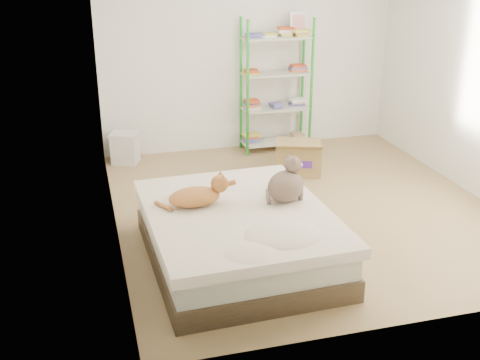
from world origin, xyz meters
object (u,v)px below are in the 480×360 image
object	(u,v)px
orange_cat	(194,195)
shelf_unit	(276,84)
white_bin	(125,148)
cardboard_box	(298,158)
bed	(238,236)
grey_cat	(286,180)

from	to	relation	value
orange_cat	shelf_unit	world-z (taller)	shelf_unit
shelf_unit	white_bin	distance (m)	2.07
white_bin	cardboard_box	bearing A→B (deg)	-24.38
orange_cat	shelf_unit	xyz separation A→B (m)	(1.58, 2.59, 0.29)
bed	grey_cat	distance (m)	0.63
white_bin	bed	bearing A→B (deg)	-75.49
orange_cat	cardboard_box	xyz separation A→B (m)	(1.56, 1.68, -0.39)
bed	orange_cat	world-z (taller)	orange_cat
bed	shelf_unit	size ratio (longest dim) A/B	1.09
bed	cardboard_box	world-z (taller)	bed
shelf_unit	white_bin	bearing A→B (deg)	-179.09
grey_cat	white_bin	world-z (taller)	grey_cat
bed	grey_cat	bearing A→B (deg)	7.75
bed	cardboard_box	distance (m)	2.23
grey_cat	cardboard_box	bearing A→B (deg)	-39.19
cardboard_box	bed	bearing A→B (deg)	-105.02
grey_cat	shelf_unit	bearing A→B (deg)	-32.08
bed	grey_cat	xyz separation A→B (m)	(0.44, 0.08, 0.44)
grey_cat	cardboard_box	world-z (taller)	grey_cat
grey_cat	white_bin	xyz separation A→B (m)	(-1.15, 2.66, -0.48)
bed	white_bin	xyz separation A→B (m)	(-0.71, 2.74, -0.04)
orange_cat	shelf_unit	bearing A→B (deg)	56.17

